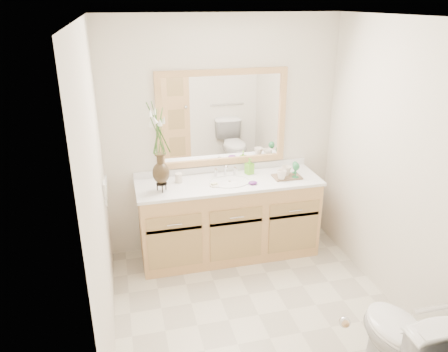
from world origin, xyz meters
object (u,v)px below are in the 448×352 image
object	(u,v)px
tray	(287,177)
toilet	(402,343)
soap_bottle	(249,167)
flower_vase	(159,138)
tumbler	(179,178)

from	to	relation	value
tray	toilet	bearing A→B (deg)	-86.21
toilet	soap_bottle	distance (m)	2.19
toilet	soap_bottle	size ratio (longest dim) A/B	5.02
flower_vase	soap_bottle	size ratio (longest dim) A/B	5.14
toilet	soap_bottle	world-z (taller)	soap_bottle
flower_vase	toilet	bearing A→B (deg)	-53.52
flower_vase	tumbler	xyz separation A→B (m)	(0.19, 0.17, -0.48)
toilet	flower_vase	distance (m)	2.51
toilet	soap_bottle	bearing A→B (deg)	-77.93
toilet	tray	bearing A→B (deg)	-86.83
tumbler	soap_bottle	distance (m)	0.75
toilet	tray	distance (m)	1.95
soap_bottle	tray	bearing A→B (deg)	-50.41
soap_bottle	tumbler	bearing A→B (deg)	162.76
tumbler	soap_bottle	bearing A→B (deg)	3.72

